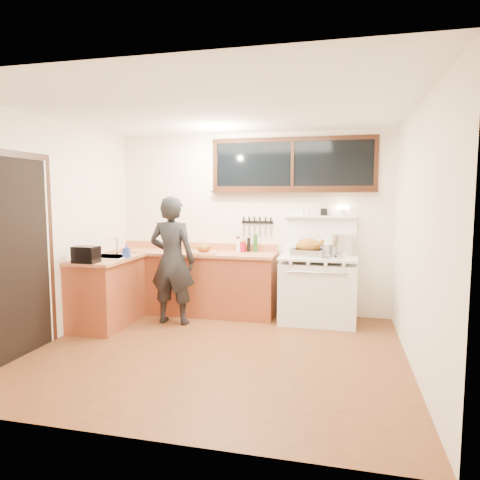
% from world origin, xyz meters
% --- Properties ---
extents(ground_plane, '(4.00, 3.50, 0.02)m').
position_xyz_m(ground_plane, '(0.00, 0.00, -0.01)').
color(ground_plane, '#5B3018').
extents(room_shell, '(4.10, 3.60, 2.65)m').
position_xyz_m(room_shell, '(0.00, 0.00, 1.65)').
color(room_shell, white).
rests_on(room_shell, ground).
extents(counter_back, '(2.44, 0.64, 1.00)m').
position_xyz_m(counter_back, '(-0.80, 1.45, 0.45)').
color(counter_back, brown).
rests_on(counter_back, ground).
extents(counter_left, '(0.64, 1.09, 0.90)m').
position_xyz_m(counter_left, '(-1.70, 0.62, 0.45)').
color(counter_left, brown).
rests_on(counter_left, ground).
extents(sink_unit, '(0.50, 0.45, 0.37)m').
position_xyz_m(sink_unit, '(-1.68, 0.70, 0.85)').
color(sink_unit, white).
rests_on(sink_unit, counter_left).
extents(vintage_stove, '(1.02, 0.74, 1.57)m').
position_xyz_m(vintage_stove, '(1.00, 1.41, 0.47)').
color(vintage_stove, white).
rests_on(vintage_stove, ground).
extents(back_window, '(2.32, 0.13, 0.77)m').
position_xyz_m(back_window, '(0.60, 1.72, 2.06)').
color(back_window, black).
rests_on(back_window, room_shell).
extents(left_doorway, '(0.02, 1.04, 2.17)m').
position_xyz_m(left_doorway, '(-1.99, -0.55, 1.09)').
color(left_doorway, black).
rests_on(left_doorway, ground).
extents(knife_strip, '(0.46, 0.03, 0.28)m').
position_xyz_m(knife_strip, '(0.10, 1.73, 1.31)').
color(knife_strip, black).
rests_on(knife_strip, room_shell).
extents(man, '(0.63, 0.42, 1.70)m').
position_xyz_m(man, '(-0.89, 0.89, 0.85)').
color(man, black).
rests_on(man, ground).
extents(soap_bottle, '(0.09, 0.09, 0.18)m').
position_xyz_m(soap_bottle, '(-1.43, 0.67, 0.99)').
color(soap_bottle, '#2446B8').
rests_on(soap_bottle, counter_left).
extents(toaster, '(0.30, 0.21, 0.20)m').
position_xyz_m(toaster, '(-1.70, 0.18, 1.00)').
color(toaster, black).
rests_on(toaster, counter_left).
extents(cutting_board, '(0.38, 0.30, 0.13)m').
position_xyz_m(cutting_board, '(-0.57, 1.28, 0.95)').
color(cutting_board, '#C0724C').
rests_on(cutting_board, counter_back).
extents(roast_turkey, '(0.47, 0.37, 0.24)m').
position_xyz_m(roast_turkey, '(0.87, 1.33, 1.00)').
color(roast_turkey, silver).
rests_on(roast_turkey, vintage_stove).
extents(stockpot, '(0.39, 0.39, 0.29)m').
position_xyz_m(stockpot, '(1.31, 1.60, 1.04)').
color(stockpot, silver).
rests_on(stockpot, vintage_stove).
extents(saucepan, '(0.22, 0.31, 0.13)m').
position_xyz_m(saucepan, '(1.08, 1.61, 0.97)').
color(saucepan, silver).
rests_on(saucepan, vintage_stove).
extents(pot_lid, '(0.29, 0.29, 0.04)m').
position_xyz_m(pot_lid, '(1.22, 1.25, 0.91)').
color(pot_lid, silver).
rests_on(pot_lid, vintage_stove).
extents(coffee_tin, '(0.11, 0.09, 0.15)m').
position_xyz_m(coffee_tin, '(-0.09, 1.55, 0.97)').
color(coffee_tin, maroon).
rests_on(coffee_tin, counter_back).
extents(pitcher, '(0.13, 0.13, 0.19)m').
position_xyz_m(pitcher, '(-0.13, 1.56, 0.99)').
color(pitcher, white).
rests_on(pitcher, counter_back).
extents(bottle_cluster, '(0.32, 0.06, 0.25)m').
position_xyz_m(bottle_cluster, '(-0.03, 1.63, 1.01)').
color(bottle_cluster, black).
rests_on(bottle_cluster, counter_back).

